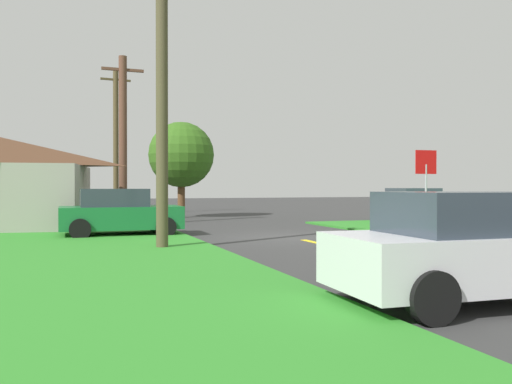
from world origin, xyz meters
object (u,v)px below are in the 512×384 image
object	(u,v)px
car_on_crossroad	(411,205)
oak_tree_left	(181,155)
car_behind_on_main_road	(480,247)
utility_pole_mid	(123,139)
utility_pole_far	(116,140)
stop_sign	(426,175)
utility_pole_near	(162,102)
parked_car_near_building	(119,213)

from	to	relation	value
car_on_crossroad	oak_tree_left	world-z (taller)	oak_tree_left
car_behind_on_main_road	car_on_crossroad	world-z (taller)	same
car_on_crossroad	utility_pole_mid	distance (m)	13.56
oak_tree_left	utility_pole_far	bearing A→B (deg)	124.40
car_on_crossroad	utility_pole_far	world-z (taller)	utility_pole_far
car_behind_on_main_road	stop_sign	bearing A→B (deg)	59.22
car_behind_on_main_road	utility_pole_near	xyz separation A→B (m)	(-3.32, 8.11, 3.14)
car_behind_on_main_road	utility_pole_mid	distance (m)	18.33
oak_tree_left	car_on_crossroad	bearing A→B (deg)	-39.15
utility_pole_mid	utility_pole_far	world-z (taller)	utility_pole_far
stop_sign	oak_tree_left	bearing A→B (deg)	-65.60
car_on_crossroad	utility_pole_near	size ratio (longest dim) A/B	0.63
oak_tree_left	stop_sign	bearing A→B (deg)	-67.78
stop_sign	car_behind_on_main_road	world-z (taller)	stop_sign
stop_sign	utility_pole_mid	distance (m)	12.79
car_on_crossroad	utility_pole_far	size ratio (longest dim) A/B	0.54
utility_pole_near	oak_tree_left	size ratio (longest dim) A/B	1.47
utility_pole_far	car_behind_on_main_road	bearing A→B (deg)	-83.92
car_behind_on_main_road	utility_pole_mid	bearing A→B (deg)	102.75
utility_pole_near	utility_pole_mid	distance (m)	9.66
car_behind_on_main_road	utility_pole_mid	world-z (taller)	utility_pole_mid
parked_car_near_building	utility_pole_far	distance (m)	15.37
utility_pole_mid	utility_pole_far	size ratio (longest dim) A/B	0.83
parked_car_near_building	utility_pole_far	xyz separation A→B (m)	(1.12, 14.87, 3.74)
utility_pole_far	utility_pole_mid	bearing A→B (deg)	-92.96
car_behind_on_main_road	utility_pole_mid	size ratio (longest dim) A/B	0.62
car_on_crossroad	oak_tree_left	bearing A→B (deg)	61.95
stop_sign	utility_pole_near	world-z (taller)	utility_pole_near
car_on_crossroad	utility_pole_near	world-z (taller)	utility_pole_near
stop_sign	utility_pole_far	world-z (taller)	utility_pole_far
stop_sign	oak_tree_left	world-z (taller)	oak_tree_left
stop_sign	car_on_crossroad	size ratio (longest dim) A/B	0.61
car_behind_on_main_road	car_on_crossroad	bearing A→B (deg)	59.74
utility_pole_far	oak_tree_left	world-z (taller)	utility_pole_far
car_on_crossroad	utility_pole_mid	world-z (taller)	utility_pole_mid
parked_car_near_building	utility_pole_mid	world-z (taller)	utility_pole_mid
stop_sign	utility_pole_near	bearing A→B (deg)	8.26
parked_car_near_building	utility_pole_mid	xyz separation A→B (m)	(0.62, 5.22, 2.96)
utility_pole_mid	stop_sign	bearing A→B (deg)	-43.21
oak_tree_left	utility_pole_mid	bearing A→B (deg)	-125.06
utility_pole_near	utility_pole_far	distance (m)	19.32
stop_sign	oak_tree_left	xyz separation A→B (m)	(-5.64, 13.81, 1.33)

